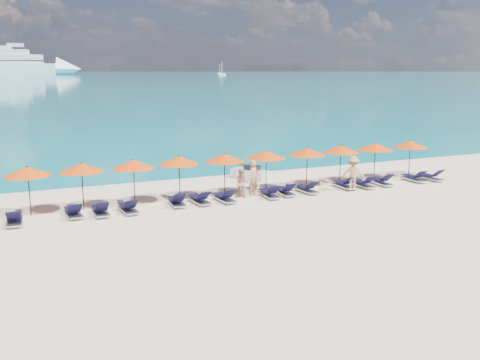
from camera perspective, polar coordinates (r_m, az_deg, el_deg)
name	(u,v)px	position (r m, az deg, el deg)	size (l,w,h in m)	color
ground	(267,219)	(23.59, 2.92, -4.23)	(1400.00, 1400.00, 0.00)	beige
sea	(13,74)	(680.38, -23.09, 10.37)	(1600.00, 1300.00, 0.01)	#1FA9B2
cruise_ship	(8,64)	(613.36, -23.54, 11.28)	(149.73, 58.50, 41.32)	white
sailboat_near	(222,74)	(517.66, -1.93, 11.26)	(6.89, 2.30, 12.63)	white
sailboat_far	(220,73)	(617.25, -2.17, 11.33)	(5.73, 1.91, 10.51)	white
jetski	(250,173)	(32.16, 1.05, 0.75)	(1.90, 2.40, 0.81)	silver
beachgoer_a	(254,178)	(27.63, 1.49, 0.19)	(0.69, 0.45, 1.89)	tan
beachgoer_b	(242,184)	(27.22, 0.21, -0.38)	(0.74, 0.43, 1.52)	tan
beachgoer_c	(353,173)	(29.54, 11.93, 0.70)	(1.22, 0.57, 1.89)	tan
umbrella_1	(28,171)	(25.59, -21.72, 0.85)	(2.10, 2.10, 2.28)	black
umbrella_2	(81,167)	(25.81, -16.57, 1.29)	(2.10, 2.10, 2.28)	black
umbrella_3	(133,164)	(26.09, -11.30, 1.67)	(2.10, 2.10, 2.28)	black
umbrella_4	(179,160)	(26.86, -6.52, 2.11)	(2.10, 2.10, 2.28)	black
umbrella_5	(225,158)	(27.47, -1.66, 2.40)	(2.10, 2.10, 2.28)	black
umbrella_6	(266,155)	(28.44, 2.82, 2.71)	(2.10, 2.10, 2.28)	black
umbrella_7	(307,152)	(29.69, 7.19, 3.02)	(2.10, 2.10, 2.28)	black
umbrella_8	(341,149)	(31.00, 10.71, 3.28)	(2.10, 2.10, 2.28)	black
umbrella_9	(375,147)	(32.39, 14.25, 3.48)	(2.10, 2.10, 2.28)	black
umbrella_10	(410,144)	(33.96, 17.73, 3.66)	(2.10, 2.10, 2.28)	black
lounger_2	(14,219)	(24.69, -22.95, -3.88)	(0.72, 1.73, 0.66)	silver
lounger_3	(73,212)	(25.04, -17.36, -3.25)	(0.73, 1.74, 0.66)	silver
lounger_4	(100,210)	(24.98, -14.66, -3.13)	(0.63, 1.70, 0.66)	silver
lounger_5	(128,208)	(25.12, -11.85, -2.91)	(0.74, 1.74, 0.66)	silver
lounger_6	(177,201)	(26.00, -6.77, -2.24)	(0.75, 1.74, 0.66)	silver
lounger_7	(200,199)	(26.25, -4.32, -2.05)	(0.76, 1.74, 0.66)	silver
lounger_8	(225,197)	(26.58, -1.66, -1.85)	(0.74, 1.74, 0.66)	silver
lounger_9	(269,193)	(27.47, 3.13, -1.41)	(0.72, 1.73, 0.66)	silver
lounger_10	(285,191)	(28.03, 4.81, -1.16)	(0.74, 1.74, 0.66)	silver
lounger_11	(306,189)	(28.69, 7.11, -0.91)	(0.77, 1.75, 0.66)	silver
lounger_12	(344,184)	(30.08, 11.03, -0.45)	(0.64, 1.71, 0.66)	silver
lounger_13	(363,183)	(30.50, 13.00, -0.36)	(0.67, 1.72, 0.66)	silver
lounger_14	(381,181)	(31.37, 14.80, -0.12)	(0.69, 1.72, 0.66)	silver
lounger_15	(414,178)	(32.93, 18.06, 0.25)	(0.64, 1.71, 0.66)	silver
lounger_16	(431,176)	(33.59, 19.66, 0.36)	(0.77, 1.75, 0.66)	silver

